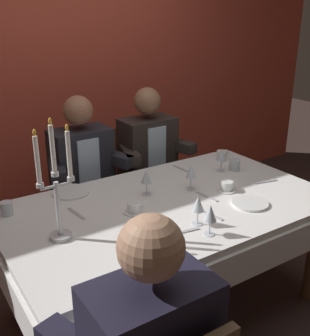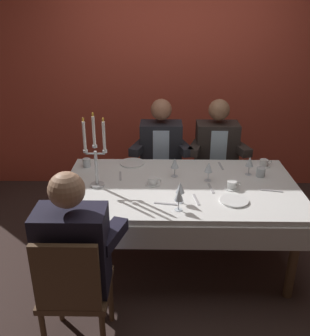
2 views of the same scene
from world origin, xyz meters
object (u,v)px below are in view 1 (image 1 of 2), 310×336
Objects in this scene: water_tumbler_0 at (235,165)px; seated_diner_1 at (81,164)px; dinner_plate_1 at (71,192)px; wine_glass_3 at (147,177)px; coffee_cup_2 at (134,208)px; coffee_cup_1 at (227,187)px; wine_glass_4 at (210,214)px; seated_diner_2 at (147,150)px; dining_table at (168,221)px; wine_glass_1 at (198,205)px; wine_glass_0 at (222,156)px; coffee_cup_0 at (222,155)px; water_tumbler_1 at (7,209)px; wine_glass_2 at (191,172)px; candelabra at (57,191)px; dinner_plate_0 at (250,203)px.

water_tumbler_0 is 1.10m from seated_diner_1.
wine_glass_3 reaches higher than dinner_plate_1.
water_tumbler_0 is 0.93m from coffee_cup_2.
coffee_cup_1 is 0.11× the size of seated_diner_1.
wine_glass_4 is 0.13× the size of seated_diner_2.
dining_table is 0.37m from wine_glass_1.
seated_diner_1 is (-0.75, 0.67, -0.12)m from wine_glass_0.
wine_glass_0 is 0.34m from coffee_cup_1.
dinner_plate_1 is 1.40× the size of wine_glass_1.
coffee_cup_0 is at bearing 27.88° from dining_table.
water_tumbler_1 is 0.85m from seated_diner_1.
candelabra is at bearing -172.43° from wine_glass_2.
coffee_cup_1 is at bearing -18.56° from water_tumbler_1.
coffee_cup_2 is (-0.63, 0.06, 0.00)m from coffee_cup_1.
candelabra is at bearing -174.91° from coffee_cup_2.
wine_glass_1 is 0.37m from coffee_cup_2.
coffee_cup_2 is at bearing -30.29° from water_tumbler_1.
wine_glass_0 is (0.59, 0.22, 0.23)m from dining_table.
seated_diner_1 is at bearing 100.19° from dining_table.
water_tumbler_1 is (-1.51, 0.18, -0.00)m from water_tumbler_0.
water_tumbler_1 is 0.59× the size of coffee_cup_0.
wine_glass_0 is 1.01m from seated_diner_1.
water_tumbler_1 is at bearing 156.32° from dining_table.
coffee_cup_2 is (-0.18, -0.16, -0.09)m from wine_glass_3.
dining_table is at bearing -79.81° from seated_diner_1.
wine_glass_2 is at bearing -14.37° from water_tumbler_1.
seated_diner_1 reaches higher than dinner_plate_1.
water_tumbler_1 is (-1.42, 0.14, -0.08)m from wine_glass_0.
wine_glass_1 and wine_glass_2 have the same top height.
water_tumbler_1 is (-1.06, 0.27, -0.08)m from wine_glass_2.
wine_glass_1 is 0.45m from wine_glass_2.
water_tumbler_1 is at bearing 149.71° from coffee_cup_2.
wine_glass_1 is (-0.40, -0.02, 0.11)m from dinner_plate_0.
wine_glass_3 is at bearing -179.23° from water_tumbler_0.
wine_glass_3 is 0.13× the size of seated_diner_1.
seated_diner_2 is (-0.36, 0.48, -0.03)m from coffee_cup_0.
seated_diner_2 is at bearing 71.10° from wine_glass_4.
candelabra reaches higher than seated_diner_1.
wine_glass_3 is 0.51m from coffee_cup_1.
wine_glass_2 is 2.08× the size of water_tumbler_0.
coffee_cup_0 is (0.54, 0.32, -0.09)m from wine_glass_2.
coffee_cup_0 is at bearing 16.86° from candelabra.
seated_diner_1 is at bearing 95.62° from wine_glass_4.
wine_glass_2 reaches higher than water_tumbler_1.
seated_diner_2 is at bearing 65.22° from dining_table.
wine_glass_2 is 0.82m from seated_diner_2.
dinner_plate_0 is 1.16m from seated_diner_2.
candelabra is (-0.67, -0.03, 0.37)m from dining_table.
wine_glass_1 is 1.24× the size of coffee_cup_2.
wine_glass_0 reaches higher than dinner_plate_0.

